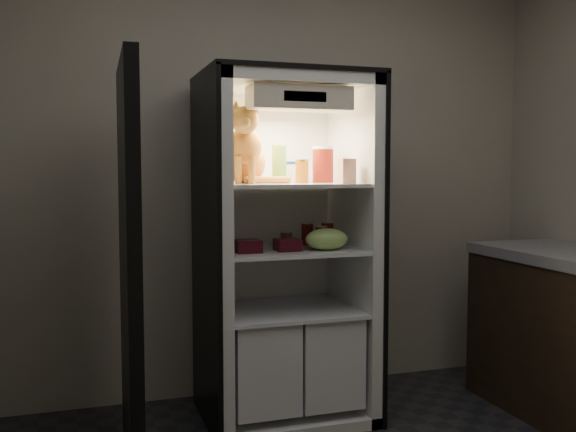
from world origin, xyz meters
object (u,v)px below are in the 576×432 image
(soda_can_b, at_px, (327,234))
(condiment_jar, at_px, (286,239))
(cream_carton, at_px, (347,171))
(mayo_tub, at_px, (293,172))
(salsa_jar, at_px, (302,171))
(tabby_cat, at_px, (245,153))
(pepper_jar, at_px, (323,165))
(refrigerator, at_px, (283,273))
(soda_can_c, at_px, (321,237))
(parmesan_shaker, at_px, (279,164))
(berry_box_left, at_px, (248,246))
(grape_bag, at_px, (327,239))
(berry_box_right, at_px, (287,245))
(soda_can_a, at_px, (307,234))

(soda_can_b, bearing_deg, condiment_jar, -179.13)
(cream_carton, bearing_deg, soda_can_b, 95.51)
(soda_can_b, bearing_deg, mayo_tub, 148.16)
(mayo_tub, distance_m, salsa_jar, 0.14)
(soda_can_b, bearing_deg, tabby_cat, -174.49)
(tabby_cat, distance_m, pepper_jar, 0.46)
(tabby_cat, xyz_separation_m, mayo_tub, (0.31, 0.15, -0.10))
(refrigerator, height_order, soda_can_c, refrigerator)
(parmesan_shaker, relative_size, berry_box_left, 1.60)
(soda_can_c, distance_m, grape_bag, 0.10)
(soda_can_b, relative_size, condiment_jar, 1.45)
(refrigerator, relative_size, pepper_jar, 9.37)
(soda_can_c, bearing_deg, refrigerator, 146.77)
(parmesan_shaker, xyz_separation_m, condiment_jar, (0.03, -0.02, -0.41))
(tabby_cat, xyz_separation_m, soda_can_c, (0.41, -0.06, -0.45))
(berry_box_left, distance_m, berry_box_right, 0.21)
(berry_box_left, xyz_separation_m, berry_box_right, (0.21, 0.00, -0.00))
(mayo_tub, distance_m, soda_can_c, 0.42)
(tabby_cat, distance_m, soda_can_b, 0.66)
(soda_can_c, bearing_deg, pepper_jar, 64.71)
(salsa_jar, height_order, condiment_jar, salsa_jar)
(refrigerator, bearing_deg, condiment_jar, -55.71)
(soda_can_a, height_order, berry_box_right, soda_can_a)
(pepper_jar, distance_m, condiment_jar, 0.46)
(cream_carton, distance_m, grape_bag, 0.37)
(salsa_jar, height_order, berry_box_left, salsa_jar)
(berry_box_right, bearing_deg, parmesan_shaker, 86.12)
(soda_can_a, bearing_deg, condiment_jar, -164.45)
(salsa_jar, bearing_deg, parmesan_shaker, 154.89)
(grape_bag, bearing_deg, pepper_jar, 74.43)
(pepper_jar, distance_m, grape_bag, 0.45)
(pepper_jar, height_order, grape_bag, pepper_jar)
(berry_box_left, bearing_deg, soda_can_b, 18.76)
(soda_can_b, distance_m, berry_box_right, 0.34)
(condiment_jar, height_order, grape_bag, grape_bag)
(mayo_tub, distance_m, berry_box_right, 0.48)
(tabby_cat, xyz_separation_m, grape_bag, (0.40, -0.15, -0.45))
(soda_can_b, bearing_deg, soda_can_c, -126.37)
(salsa_jar, relative_size, cream_carton, 0.98)
(pepper_jar, bearing_deg, parmesan_shaker, 178.00)
(refrigerator, bearing_deg, soda_can_c, -33.23)
(parmesan_shaker, bearing_deg, pepper_jar, -2.00)
(parmesan_shaker, relative_size, pepper_jar, 1.02)
(parmesan_shaker, bearing_deg, berry_box_right, -93.88)
(soda_can_a, distance_m, berry_box_right, 0.28)
(cream_carton, xyz_separation_m, soda_can_a, (-0.13, 0.25, -0.35))
(pepper_jar, distance_m, berry_box_left, 0.66)
(parmesan_shaker, relative_size, mayo_tub, 1.72)
(pepper_jar, relative_size, soda_can_a, 1.61)
(soda_can_b, xyz_separation_m, condiment_jar, (-0.24, -0.00, -0.02))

